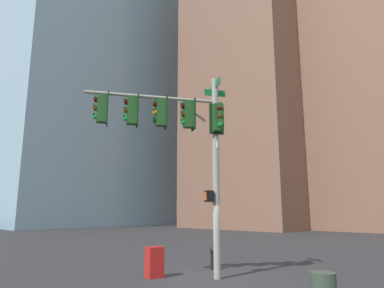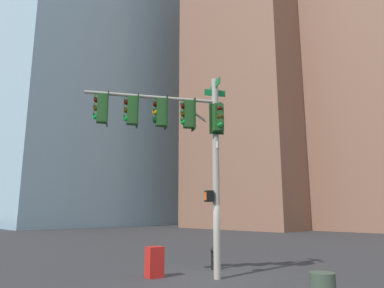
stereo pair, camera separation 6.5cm
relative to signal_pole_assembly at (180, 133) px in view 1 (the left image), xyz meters
The scene contains 8 objects.
ground_plane 5.19m from the signal_pole_assembly, 73.47° to the left, with size 200.00×200.00×0.00m, color #2D2D30.
signal_pole_assembly is the anchor object (origin of this frame).
fire_hydrant 5.31m from the signal_pole_assembly, 106.64° to the left, with size 0.34×0.26×0.87m.
newspaper_box 4.66m from the signal_pole_assembly, 168.76° to the right, with size 0.44×0.56×1.05m, color red.
building_brick_nearside 44.41m from the signal_pole_assembly, 101.64° to the left, with size 25.88×16.75×39.89m, color #845B47.
building_brick_midblock 44.93m from the signal_pole_assembly, 120.87° to the left, with size 17.38×16.62×49.65m, color #845B47.
building_glass_tower 65.18m from the signal_pole_assembly, 158.65° to the left, with size 27.82×26.38×81.50m, color #8CB2C6.
building_brick_farside 57.81m from the signal_pole_assembly, 117.17° to the left, with size 20.66×16.17×50.41m, color #845B47.
Camera 1 is at (8.74, -9.36, 2.28)m, focal length 32.59 mm.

